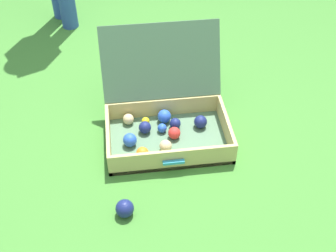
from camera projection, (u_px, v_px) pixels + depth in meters
ground_plane at (165, 138)px, 2.39m from camera, size 16.00×16.00×0.00m
open_suitcase at (165, 116)px, 2.35m from camera, size 0.66×0.63×0.52m
stray_ball_on_grass at (125, 208)px, 1.99m from camera, size 0.09×0.09×0.09m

